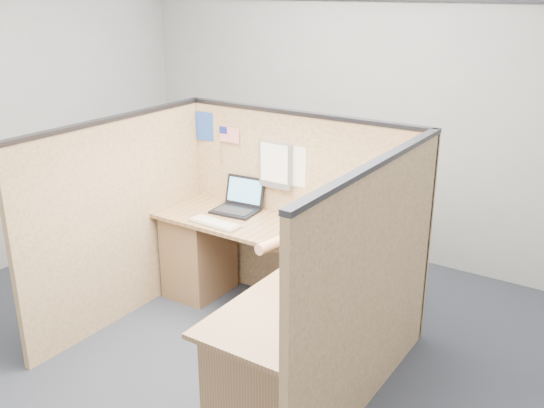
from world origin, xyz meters
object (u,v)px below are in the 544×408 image
Objects in this scene: laptop at (240,203)px; keyboard at (215,223)px; l_desk at (268,298)px; mouse at (287,235)px.

laptop is 0.87× the size of keyboard.
keyboard reaches higher than l_desk.
keyboard is 3.64× the size of mouse.
mouse is (0.61, -0.28, -0.04)m from laptop.
keyboard is (-0.60, 0.19, 0.35)m from l_desk.
l_desk is 0.93m from laptop.
laptop is 0.36m from keyboard.
laptop is 3.17× the size of mouse.
l_desk is at bearing -85.50° from mouse.
l_desk is 0.45m from mouse.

